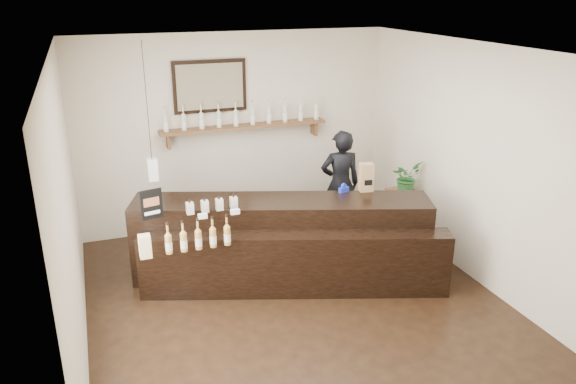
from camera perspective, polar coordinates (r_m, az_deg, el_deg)
The scene contains 10 objects.
ground at distance 6.48m, azimuth 0.87°, elevation -11.23°, with size 5.00×5.00×0.00m, color black.
room_shell at distance 5.77m, azimuth 0.96°, elevation 3.32°, with size 5.00×5.00×5.00m.
back_wall_decor at distance 7.92m, azimuth -6.32°, elevation 8.32°, with size 2.66×0.96×1.69m.
counter at distance 6.75m, azimuth -0.35°, elevation -5.38°, with size 3.56×2.06×1.16m.
promo_sign at distance 6.25m, azimuth -13.70°, elevation -1.21°, with size 0.24×0.07×0.34m.
paper_bag at distance 6.96m, azimuth 7.95°, elevation 1.49°, with size 0.18×0.14×0.35m.
tape_dispenser at distance 6.93m, azimuth 5.69°, elevation 0.33°, with size 0.14×0.09×0.11m.
side_cabinet at distance 7.99m, azimuth 11.63°, elevation -2.41°, with size 0.36×0.49×0.72m.
potted_plant at distance 7.79m, azimuth 11.93°, elevation 1.51°, with size 0.39×0.34×0.44m, color #2A692B.
shopkeeper at distance 7.85m, azimuth 5.34°, elevation 1.51°, with size 0.63×0.42×1.74m, color black.
Camera 1 is at (-1.97, -5.16, 3.39)m, focal length 35.00 mm.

